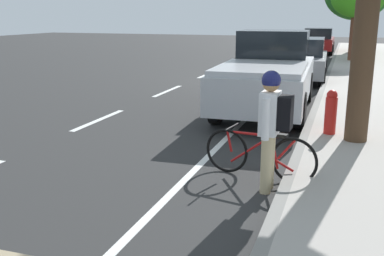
# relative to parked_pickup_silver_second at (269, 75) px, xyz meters

# --- Properties ---
(ground) EXTENTS (68.06, 68.06, 0.00)m
(ground) POSITION_rel_parked_pickup_silver_second_xyz_m (-0.70, 5.25, -0.90)
(ground) COLOR #2C2C2C
(curb_edge) EXTENTS (0.16, 42.54, 0.15)m
(curb_edge) POSITION_rel_parked_pickup_silver_second_xyz_m (1.16, 5.25, -0.82)
(curb_edge) COLOR gray
(curb_edge) RESTS_ON ground
(lane_stripe_centre) EXTENTS (0.14, 40.00, 0.01)m
(lane_stripe_centre) POSITION_rel_parked_pickup_silver_second_xyz_m (-3.47, 3.97, -0.90)
(lane_stripe_centre) COLOR white
(lane_stripe_centre) RESTS_ON ground
(lane_stripe_bike_edge) EXTENTS (0.12, 42.54, 0.01)m
(lane_stripe_bike_edge) POSITION_rel_parked_pickup_silver_second_xyz_m (-0.31, 5.25, -0.90)
(lane_stripe_bike_edge) COLOR white
(lane_stripe_bike_edge) RESTS_ON ground
(parked_pickup_silver_second) EXTENTS (2.18, 5.37, 1.95)m
(parked_pickup_silver_second) POSITION_rel_parked_pickup_silver_second_xyz_m (0.00, 0.00, 0.00)
(parked_pickup_silver_second) COLOR #B7BABF
(parked_pickup_silver_second) RESTS_ON ground
(parked_sedan_grey_mid) EXTENTS (1.95, 4.46, 1.52)m
(parked_sedan_grey_mid) POSITION_rel_parked_pickup_silver_second_xyz_m (0.21, 5.73, -0.15)
(parked_sedan_grey_mid) COLOR slate
(parked_sedan_grey_mid) RESTS_ON ground
(parked_sedan_red_far) EXTENTS (1.87, 4.41, 1.52)m
(parked_sedan_red_far) POSITION_rel_parked_pickup_silver_second_xyz_m (0.05, 17.91, -0.15)
(parked_sedan_red_far) COLOR maroon
(parked_sedan_red_far) RESTS_ON ground
(bicycle_at_curb) EXTENTS (1.71, 0.46, 0.74)m
(bicycle_at_curb) POSITION_rel_parked_pickup_silver_second_xyz_m (0.70, -4.82, -0.53)
(bicycle_at_curb) COLOR black
(bicycle_at_curb) RESTS_ON ground
(cyclist_with_backpack) EXTENTS (0.42, 0.62, 1.66)m
(cyclist_with_backpack) POSITION_rel_parked_pickup_silver_second_xyz_m (0.93, -5.27, 0.10)
(cyclist_with_backpack) COLOR #C6B284
(cyclist_with_backpack) RESTS_ON ground
(street_tree_mid_block) EXTENTS (2.48, 2.48, 3.88)m
(street_tree_mid_block) POSITION_rel_parked_pickup_silver_second_xyz_m (2.06, 12.45, 2.12)
(street_tree_mid_block) COLOR brown
(street_tree_mid_block) RESTS_ON sidewalk
(fire_hydrant) EXTENTS (0.22, 0.22, 0.84)m
(fire_hydrant) POSITION_rel_parked_pickup_silver_second_xyz_m (1.59, -2.45, -0.32)
(fire_hydrant) COLOR red
(fire_hydrant) RESTS_ON sidewalk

